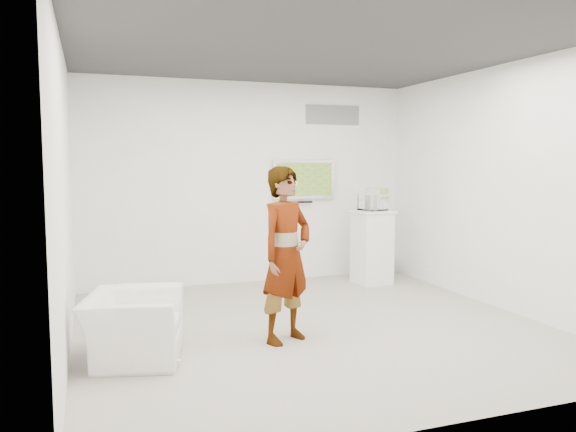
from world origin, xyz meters
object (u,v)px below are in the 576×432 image
at_px(tv, 304,179).
at_px(floor_uplight, 392,265).
at_px(armchair, 134,327).
at_px(pedestal, 372,247).
at_px(person, 286,255).

height_order(tv, floor_uplight, tv).
bearing_deg(floor_uplight, armchair, -147.52).
height_order(armchair, pedestal, pedestal).
height_order(person, armchair, person).
xyz_separation_m(tv, floor_uplight, (1.48, -0.15, -1.40)).
bearing_deg(tv, floor_uplight, -5.90).
xyz_separation_m(tv, pedestal, (0.83, -0.68, -1.00)).
bearing_deg(tv, person, -114.41).
bearing_deg(person, pedestal, 17.50).
relative_size(person, armchair, 1.88).
distance_m(person, pedestal, 3.04).
distance_m(tv, armchair, 4.19).
bearing_deg(pedestal, person, -134.59).
relative_size(tv, pedestal, 0.91).
distance_m(person, floor_uplight, 3.92).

